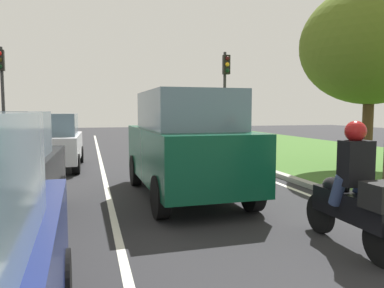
% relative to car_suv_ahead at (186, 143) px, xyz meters
% --- Properties ---
extents(ground_plane, '(60.00, 60.00, 0.00)m').
position_rel_car_suv_ahead_xyz_m(ground_plane, '(-0.93, 5.22, -1.17)').
color(ground_plane, '#262628').
extents(lane_line_center, '(0.12, 32.00, 0.01)m').
position_rel_car_suv_ahead_xyz_m(lane_line_center, '(-1.63, 5.22, -1.16)').
color(lane_line_center, silver).
rests_on(lane_line_center, ground).
extents(lane_line_right_edge, '(0.12, 32.00, 0.01)m').
position_rel_car_suv_ahead_xyz_m(lane_line_right_edge, '(2.67, 5.22, -1.16)').
color(lane_line_right_edge, silver).
rests_on(lane_line_right_edge, ground).
extents(grass_verge_right, '(9.00, 48.00, 0.06)m').
position_rel_car_suv_ahead_xyz_m(grass_verge_right, '(7.57, 5.22, -1.14)').
color(grass_verge_right, '#3D6628').
rests_on(grass_verge_right, ground).
extents(curb_right, '(0.24, 48.00, 0.12)m').
position_rel_car_suv_ahead_xyz_m(curb_right, '(3.17, 5.22, -1.11)').
color(curb_right, '#9E9B93').
rests_on(curb_right, ground).
extents(car_suv_ahead, '(2.04, 4.54, 2.28)m').
position_rel_car_suv_ahead_xyz_m(car_suv_ahead, '(0.00, 0.00, 0.00)').
color(car_suv_ahead, '#0C472D').
rests_on(car_suv_ahead, ground).
extents(car_hatchback_far, '(1.80, 3.74, 1.78)m').
position_rel_car_suv_ahead_xyz_m(car_hatchback_far, '(-3.13, 4.89, -0.28)').
color(car_hatchback_far, silver).
rests_on(car_hatchback_far, ground).
extents(motorcycle, '(0.40, 1.90, 1.01)m').
position_rel_car_suv_ahead_xyz_m(motorcycle, '(1.38, -3.66, -0.60)').
color(motorcycle, black).
rests_on(motorcycle, ground).
extents(rider_person, '(0.50, 0.40, 1.16)m').
position_rel_car_suv_ahead_xyz_m(rider_person, '(1.38, -3.61, 0.02)').
color(rider_person, black).
rests_on(rider_person, ground).
extents(traffic_light_near_right, '(0.32, 0.50, 4.66)m').
position_rel_car_suv_ahead_xyz_m(traffic_light_near_right, '(4.34, 9.19, 2.03)').
color(traffic_light_near_right, '#2D2D2D').
rests_on(traffic_light_near_right, ground).
extents(traffic_light_overhead_left, '(0.32, 0.50, 4.68)m').
position_rel_car_suv_ahead_xyz_m(traffic_light_overhead_left, '(-5.69, 10.50, 2.05)').
color(traffic_light_overhead_left, '#2D2D2D').
rests_on(traffic_light_overhead_left, ground).
extents(tree_roadside_near, '(4.17, 4.17, 5.61)m').
position_rel_car_suv_ahead_xyz_m(tree_roadside_near, '(6.20, 1.79, 2.66)').
color(tree_roadside_near, '#4C331E').
rests_on(tree_roadside_near, ground).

